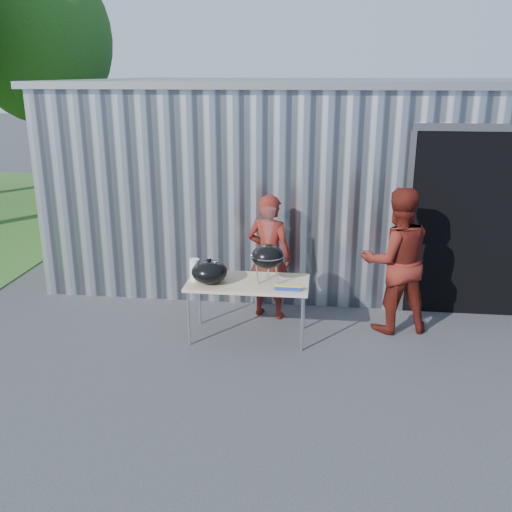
# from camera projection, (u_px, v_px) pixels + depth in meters

# --- Properties ---
(ground) EXTENTS (80.00, 80.00, 0.00)m
(ground) POSITION_uv_depth(u_px,v_px,m) (238.00, 358.00, 6.72)
(ground) COLOR #353537
(building) EXTENTS (8.20, 6.20, 3.10)m
(building) POSITION_uv_depth(u_px,v_px,m) (323.00, 168.00, 10.48)
(building) COLOR silver
(building) RESTS_ON ground
(tree_far) EXTENTS (3.73, 3.73, 6.17)m
(tree_far) POSITION_uv_depth(u_px,v_px,m) (39.00, 40.00, 14.72)
(tree_far) COLOR #442D19
(tree_far) RESTS_ON ground
(folding_table) EXTENTS (1.50, 0.75, 0.75)m
(folding_table) POSITION_uv_depth(u_px,v_px,m) (248.00, 284.00, 7.06)
(folding_table) COLOR tan
(folding_table) RESTS_ON ground
(kettle_grill) EXTENTS (0.40, 0.40, 0.93)m
(kettle_grill) POSITION_uv_depth(u_px,v_px,m) (268.00, 249.00, 6.90)
(kettle_grill) COLOR black
(kettle_grill) RESTS_ON folding_table
(grill_lid) EXTENTS (0.44, 0.44, 0.32)m
(grill_lid) POSITION_uv_depth(u_px,v_px,m) (209.00, 272.00, 6.96)
(grill_lid) COLOR black
(grill_lid) RESTS_ON folding_table
(paper_towels) EXTENTS (0.12, 0.12, 0.28)m
(paper_towels) POSITION_uv_depth(u_px,v_px,m) (195.00, 270.00, 7.03)
(paper_towels) COLOR white
(paper_towels) RESTS_ON folding_table
(white_tub) EXTENTS (0.20, 0.15, 0.10)m
(white_tub) POSITION_uv_depth(u_px,v_px,m) (208.00, 270.00, 7.30)
(white_tub) COLOR white
(white_tub) RESTS_ON folding_table
(foil_box) EXTENTS (0.32, 0.06, 0.06)m
(foil_box) POSITION_uv_depth(u_px,v_px,m) (288.00, 288.00, 6.74)
(foil_box) COLOR #1931A5
(foil_box) RESTS_ON folding_table
(person_cook) EXTENTS (0.71, 0.57, 1.71)m
(person_cook) POSITION_uv_depth(u_px,v_px,m) (269.00, 257.00, 7.65)
(person_cook) COLOR #5F1A12
(person_cook) RESTS_ON ground
(person_bystander) EXTENTS (1.05, 0.90, 1.88)m
(person_bystander) POSITION_uv_depth(u_px,v_px,m) (396.00, 261.00, 7.22)
(person_bystander) COLOR #5F1A12
(person_bystander) RESTS_ON ground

